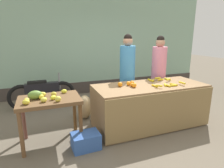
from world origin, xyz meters
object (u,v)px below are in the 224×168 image
at_px(vendor_woman_blue_shirt, 127,75).
at_px(vendor_woman_pink_shirt, 158,73).
at_px(produce_crate, 86,141).
at_px(produce_sack, 85,107).
at_px(parked_motorcycle, 42,93).

distance_m(vendor_woman_blue_shirt, vendor_woman_pink_shirt, 0.82).
distance_m(produce_crate, produce_sack, 1.18).
xyz_separation_m(vendor_woman_blue_shirt, produce_crate, (-1.24, -1.09, -0.78)).
height_order(parked_motorcycle, produce_crate, parked_motorcycle).
bearing_deg(vendor_woman_blue_shirt, produce_sack, 176.94).
bearing_deg(vendor_woman_pink_shirt, produce_sack, 177.81).
xyz_separation_m(parked_motorcycle, produce_crate, (0.59, -2.13, -0.27)).
relative_size(vendor_woman_pink_shirt, produce_sack, 3.39).
distance_m(parked_motorcycle, produce_crate, 2.23).
distance_m(vendor_woman_pink_shirt, produce_crate, 2.45).
distance_m(vendor_woman_pink_shirt, produce_sack, 1.92).
height_order(vendor_woman_pink_shirt, produce_sack, vendor_woman_pink_shirt).
xyz_separation_m(vendor_woman_pink_shirt, produce_sack, (-1.81, 0.07, -0.63)).
height_order(vendor_woman_pink_shirt, parked_motorcycle, vendor_woman_pink_shirt).
height_order(produce_crate, produce_sack, produce_sack).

